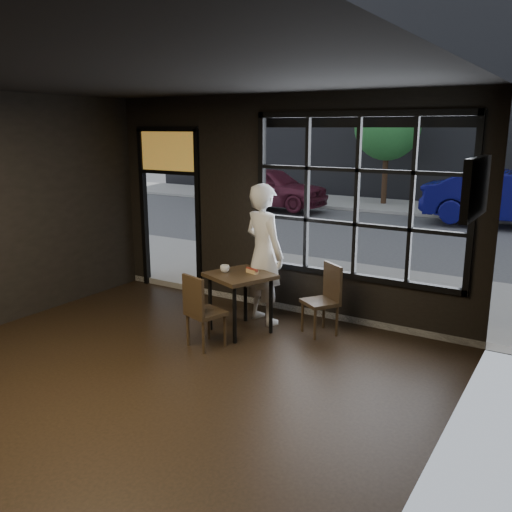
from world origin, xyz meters
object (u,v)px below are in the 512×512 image
Objects in this scene: man at (264,254)px; navy_car at (507,198)px; cafe_table at (240,303)px; chair_near at (206,310)px.

man is 10.10m from navy_car.
man is 0.45× the size of navy_car.
chair_near is (-0.09, -0.66, 0.07)m from cafe_table.
man is at bearing 166.25° from navy_car.
chair_near is at bearing 166.65° from navy_car.
navy_car is at bearing 101.18° from cafe_table.
chair_near is 11.29m from navy_car.
cafe_table is 0.86× the size of chair_near.
cafe_table is 0.66m from chair_near.
man reaches higher than cafe_table.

